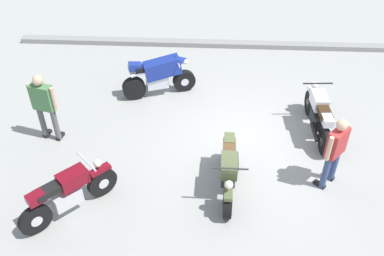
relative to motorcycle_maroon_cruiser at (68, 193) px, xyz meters
The scene contains 8 objects.
ground_plane 4.28m from the motorcycle_maroon_cruiser, 30.74° to the left, with size 40.00×40.00×0.00m, color #9E9E99.
curb_edge 7.71m from the motorcycle_maroon_cruiser, 61.66° to the left, with size 14.00×0.30×0.15m, color gray.
motorcycle_maroon_cruiser is the anchor object (origin of this frame).
motorcycle_olive_vintage 3.18m from the motorcycle_maroon_cruiser, 14.29° to the left, with size 0.70×1.95×1.07m.
motorcycle_silver_cruiser 5.86m from the motorcycle_maroon_cruiser, 27.47° to the left, with size 0.70×2.09×1.09m.
motorcycle_blue_sportbike 4.31m from the motorcycle_maroon_cruiser, 72.15° to the left, with size 1.91×0.90×1.14m.
person_in_green_shirt 2.46m from the motorcycle_maroon_cruiser, 115.43° to the left, with size 0.67×0.41×1.75m.
person_in_red_shirt 5.29m from the motorcycle_maroon_cruiser, 11.21° to the left, with size 0.54×0.56×1.70m.
Camera 1 is at (-0.99, -7.78, 6.89)m, focal length 41.60 mm.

